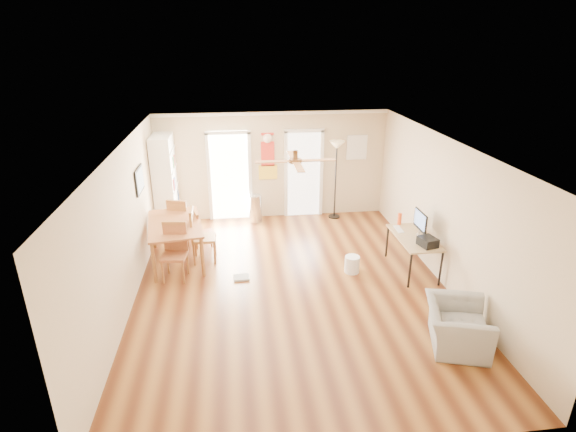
{
  "coord_description": "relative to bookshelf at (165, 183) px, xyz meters",
  "views": [
    {
      "loc": [
        -0.96,
        -6.99,
        4.23
      ],
      "look_at": [
        0.0,
        0.6,
        1.15
      ],
      "focal_mm": 28.04,
      "sensor_mm": 36.0,
      "label": 1
    }
  ],
  "objects": [
    {
      "name": "torchiere_lamp",
      "position": [
        4.0,
        0.15,
        -0.14
      ],
      "size": [
        0.4,
        0.4,
        1.92
      ],
      "primitive_type": null,
      "rotation": [
        0.0,
        0.0,
        0.13
      ],
      "color": "black",
      "rests_on": "floor"
    },
    {
      "name": "dining_chair_near",
      "position": [
        0.4,
        -2.49,
        -0.57
      ],
      "size": [
        0.49,
        0.49,
        1.06
      ],
      "primitive_type": null,
      "rotation": [
        0.0,
        0.0,
        -0.13
      ],
      "color": "#AB6237",
      "rests_on": "floor"
    },
    {
      "name": "wall_right",
      "position": [
        5.26,
        -3.07,
        0.2
      ],
      "size": [
        0.04,
        7.0,
        2.6
      ],
      "primitive_type": null,
      "color": "beige",
      "rests_on": "floor"
    },
    {
      "name": "bathroom_doorway",
      "position": [
        3.26,
        0.41,
        -0.05
      ],
      "size": [
        0.8,
        0.1,
        2.1
      ],
      "primitive_type": null,
      "color": "white",
      "rests_on": "wall_back"
    },
    {
      "name": "wall_front",
      "position": [
        2.51,
        -6.57,
        0.2
      ],
      "size": [
        5.5,
        0.04,
        2.6
      ],
      "primitive_type": null,
      "color": "beige",
      "rests_on": "floor"
    },
    {
      "name": "printer",
      "position": [
        4.96,
        -3.12,
        -0.31
      ],
      "size": [
        0.34,
        0.37,
        0.16
      ],
      "primitive_type": "cube",
      "rotation": [
        0.0,
        0.0,
        0.25
      ],
      "color": "black",
      "rests_on": "computer_desk"
    },
    {
      "name": "trash_can",
      "position": [
        2.04,
        0.1,
        -0.76
      ],
      "size": [
        0.38,
        0.38,
        0.68
      ],
      "primitive_type": "cylinder",
      "rotation": [
        0.0,
        0.0,
        -0.22
      ],
      "color": "#B6B6B8",
      "rests_on": "floor"
    },
    {
      "name": "crown_molding",
      "position": [
        2.51,
        -3.07,
        1.46
      ],
      "size": [
        5.5,
        7.0,
        0.08
      ],
      "primitive_type": null,
      "color": "white",
      "rests_on": "wall_back"
    },
    {
      "name": "framed_poster",
      "position": [
        -0.21,
        -1.67,
        0.6
      ],
      "size": [
        0.04,
        0.66,
        0.48
      ],
      "primitive_type": "cube",
      "color": "black",
      "rests_on": "wall_left"
    },
    {
      "name": "kitchen_doorway",
      "position": [
        1.46,
        0.41,
        -0.05
      ],
      "size": [
        0.9,
        0.1,
        2.1
      ],
      "primitive_type": null,
      "color": "white",
      "rests_on": "wall_back"
    },
    {
      "name": "wall_decal",
      "position": [
        2.39,
        0.41,
        0.45
      ],
      "size": [
        0.46,
        0.03,
        1.1
      ],
      "primitive_type": "cube",
      "color": "red",
      "rests_on": "wall_back"
    },
    {
      "name": "orange_bottle",
      "position": [
        4.81,
        -2.1,
        -0.28
      ],
      "size": [
        0.09,
        0.09,
        0.23
      ],
      "primitive_type": "cylinder",
      "rotation": [
        0.0,
        0.0,
        -0.11
      ],
      "color": "#F54A15",
      "rests_on": "computer_desk"
    },
    {
      "name": "wall_back",
      "position": [
        2.51,
        0.43,
        0.2
      ],
      "size": [
        5.5,
        0.04,
        2.6
      ],
      "primitive_type": null,
      "color": "beige",
      "rests_on": "floor"
    },
    {
      "name": "keyboard",
      "position": [
        4.71,
        -2.35,
        -0.39
      ],
      "size": [
        0.13,
        0.36,
        0.01
      ],
      "primitive_type": "cube",
      "rotation": [
        0.0,
        0.0,
        -0.04
      ],
      "color": "silver",
      "rests_on": "computer_desk"
    },
    {
      "name": "dining_chair_right_b",
      "position": [
        0.91,
        -1.8,
        -0.54
      ],
      "size": [
        0.46,
        0.46,
        1.11
      ],
      "primitive_type": null,
      "rotation": [
        0.0,
        0.0,
        1.58
      ],
      "color": "#A47235",
      "rests_on": "floor"
    },
    {
      "name": "ceiling_fan",
      "position": [
        2.51,
        -3.37,
        1.33
      ],
      "size": [
        1.24,
        1.24,
        0.2
      ],
      "primitive_type": null,
      "color": "#593819",
      "rests_on": "ceiling"
    },
    {
      "name": "dining_chair_far",
      "position": [
        0.39,
        -0.91,
        -0.58
      ],
      "size": [
        0.53,
        0.53,
        1.04
      ],
      "primitive_type": null,
      "rotation": [
        0.0,
        0.0,
        2.86
      ],
      "color": "#AC7837",
      "rests_on": "floor"
    },
    {
      "name": "ac_grille",
      "position": [
        4.56,
        0.4,
        0.6
      ],
      "size": [
        0.5,
        0.04,
        0.6
      ],
      "primitive_type": "cube",
      "color": "white",
      "rests_on": "wall_back"
    },
    {
      "name": "wastebasket_a",
      "position": [
        3.72,
        -2.65,
        -0.94
      ],
      "size": [
        0.29,
        0.29,
        0.33
      ],
      "primitive_type": "cylinder",
      "rotation": [
        0.0,
        0.0,
        0.03
      ],
      "color": "white",
      "rests_on": "floor"
    },
    {
      "name": "dining_table",
      "position": [
        0.36,
        -1.75,
        -0.68
      ],
      "size": [
        1.23,
        1.79,
        0.83
      ],
      "primitive_type": null,
      "rotation": [
        0.0,
        0.0,
        0.15
      ],
      "color": "#A16134",
      "rests_on": "floor"
    },
    {
      "name": "floor",
      "position": [
        2.51,
        -3.07,
        -1.1
      ],
      "size": [
        7.0,
        7.0,
        0.0
      ],
      "primitive_type": "plane",
      "color": "brown",
      "rests_on": "ground"
    },
    {
      "name": "imac",
      "position": [
        4.98,
        -2.69,
        -0.15
      ],
      "size": [
        0.11,
        0.53,
        0.49
      ],
      "primitive_type": null,
      "rotation": [
        0.0,
        0.0,
        -0.07
      ],
      "color": "black",
      "rests_on": "computer_desk"
    },
    {
      "name": "wall_left",
      "position": [
        -0.24,
        -3.07,
        0.2
      ],
      "size": [
        0.04,
        7.0,
        2.6
      ],
      "primitive_type": null,
      "color": "beige",
      "rests_on": "floor"
    },
    {
      "name": "armchair",
      "position": [
        4.66,
        -4.97,
        -0.78
      ],
      "size": [
        1.11,
        1.19,
        0.64
      ],
      "primitive_type": "imported",
      "rotation": [
        0.0,
        0.0,
        1.27
      ],
      "color": "gray",
      "rests_on": "floor"
    },
    {
      "name": "dining_chair_right_a",
      "position": [
        0.91,
        -1.38,
        -0.65
      ],
      "size": [
        0.46,
        0.46,
        0.9
      ],
      "primitive_type": null,
      "rotation": [
        0.0,
        0.0,
        1.86
      ],
      "color": "#A75F36",
      "rests_on": "floor"
    },
    {
      "name": "floor_cloth",
      "position": [
        1.61,
        -2.65,
        -1.08
      ],
      "size": [
        0.3,
        0.24,
        0.04
      ],
      "primitive_type": "cube",
      "rotation": [
        0.0,
        0.0,
        0.04
      ],
      "color": "#9B9A95",
      "rests_on": "floor"
    },
    {
      "name": "computer_desk",
      "position": [
        4.88,
        -2.72,
        -0.75
      ],
      "size": [
        0.66,
        1.32,
        0.7
      ],
      "primitive_type": null,
      "color": "tan",
      "rests_on": "floor"
    },
    {
      "name": "ceiling",
      "position": [
        2.51,
        -3.07,
        1.5
      ],
      "size": [
        5.5,
        7.0,
        0.0
      ],
      "primitive_type": null,
      "color": "silver",
      "rests_on": "floor"
    },
    {
      "name": "bookshelf",
      "position": [
        0.0,
        0.0,
        0.0
      ],
      "size": [
        0.59,
        1.05,
        2.2
      ],
      "primitive_type": null,
      "rotation": [
        0.0,
        0.0,
        -0.16
      ],
      "color": "white",
      "rests_on": "floor"
    }
  ]
}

